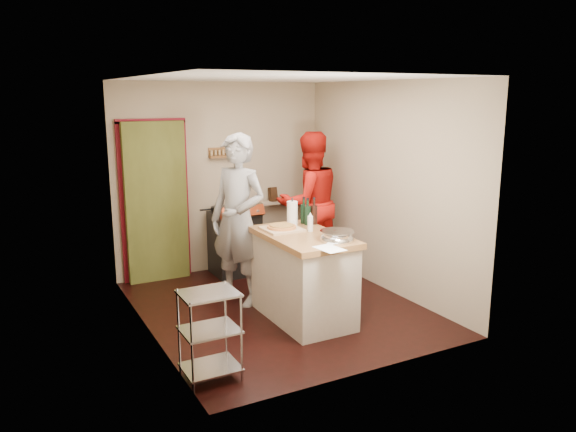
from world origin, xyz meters
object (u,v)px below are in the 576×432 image
object	(u,v)px
person_stripe	(238,220)
person_red	(309,203)
island	(303,275)
stove	(235,242)
wire_shelving	(210,331)

from	to	relation	value
person_stripe	person_red	size ratio (longest dim) A/B	1.03
island	person_red	distance (m)	1.77
stove	person_stripe	size ratio (longest dim) A/B	0.50
stove	person_red	size ratio (longest dim) A/B	0.52
person_stripe	person_red	xyz separation A→B (m)	(1.33, 0.65, -0.03)
person_red	person_stripe	bearing A→B (deg)	26.59
stove	wire_shelving	distance (m)	2.94
island	person_stripe	world-z (taller)	person_stripe
island	person_stripe	distance (m)	1.03
person_red	island	bearing A→B (deg)	58.38
stove	person_stripe	xyz separation A→B (m)	(-0.38, -1.04, 0.55)
stove	person_red	distance (m)	1.15
person_red	wire_shelving	bearing A→B (deg)	44.91
person_stripe	person_red	distance (m)	1.49
stove	person_stripe	bearing A→B (deg)	-110.13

